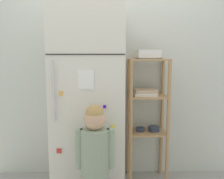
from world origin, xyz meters
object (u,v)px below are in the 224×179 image
child_standing (95,152)px  fruit_bin (149,55)px  refrigerator (89,101)px  pantry_shelf_unit (147,108)px

child_standing → fruit_bin: bearing=51.7°
refrigerator → pantry_shelf_unit: refrigerator is taller
child_standing → fruit_bin: (0.52, 0.66, 0.76)m
refrigerator → child_standing: 0.59m
refrigerator → pantry_shelf_unit: bearing=15.3°
fruit_bin → refrigerator: bearing=-164.5°
refrigerator → fruit_bin: size_ratio=7.58×
refrigerator → pantry_shelf_unit: (0.60, 0.16, -0.11)m
refrigerator → fruit_bin: refrigerator is taller
refrigerator → child_standing: refrigerator is taller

